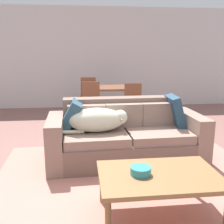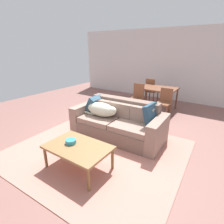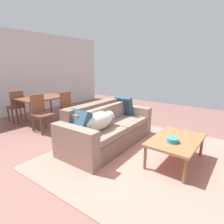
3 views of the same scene
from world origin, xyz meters
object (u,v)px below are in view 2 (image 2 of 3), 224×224
Objects in this scene: throw_pillow_by_right_arm at (151,115)px; bowl_on_coffee_table at (71,141)px; throw_pillow_by_left_arm at (94,104)px; dog_on_left_cushion at (102,110)px; dining_table at (158,90)px; dining_chair_near_right at (164,101)px; coffee_table at (78,148)px; couch at (119,123)px; dining_chair_near_left at (137,97)px; dining_chair_far_left at (151,90)px.

throw_pillow_by_right_arm is 1.72m from bowl_on_coffee_table.
throw_pillow_by_left_arm is at bearing 114.99° from bowl_on_coffee_table.
dog_on_left_cushion is 0.76× the size of dining_table.
throw_pillow_by_left_arm is 2.15m from dining_chair_near_right.
dog_on_left_cushion is at bearing -99.17° from dining_table.
dog_on_left_cushion is 0.85× the size of coffee_table.
couch is at bearing -90.57° from dining_table.
couch is 2.34× the size of dining_chair_near_left.
couch is 0.82m from throw_pillow_by_left_arm.
throw_pillow_by_right_arm reaches higher than bowl_on_coffee_table.
coffee_table is (0.84, -1.44, -0.26)m from throw_pillow_by_left_arm.
couch is at bearing -76.83° from dining_chair_near_left.
coffee_table is 3.21m from dining_chair_near_left.
bowl_on_coffee_table is 3.18m from dining_chair_near_left.
bowl_on_coffee_table is (0.29, -1.28, -0.15)m from dog_on_left_cushion.
throw_pillow_by_right_arm is (0.75, 0.09, 0.33)m from couch.
couch is at bearing 103.92° from dining_chair_far_left.
dining_chair_near_right reaches higher than dining_table.
bowl_on_coffee_table is 0.20× the size of dining_chair_near_left.
throw_pillow_by_left_arm is 0.47× the size of dining_chair_near_left.
dog_on_left_cushion is at bearing -111.77° from dining_chair_near_right.
couch is 2.41m from dining_table.
dining_chair_far_left reaches higher than throw_pillow_by_right_arm.
dining_chair_far_left is (-0.90, 1.16, 0.02)m from dining_chair_near_right.
coffee_table is (-0.67, -1.50, -0.27)m from throw_pillow_by_right_arm.
dog_on_left_cushion is 2.01× the size of throw_pillow_by_right_arm.
throw_pillow_by_left_arm is 1.51m from throw_pillow_by_right_arm.
dining_chair_far_left is at bearing 96.21° from couch.
dining_chair_near_right is at bearing -53.04° from dining_table.
throw_pillow_by_right_arm reaches higher than dining_table.
dining_table is 1.31× the size of dining_chair_near_left.
dining_chair_near_right is at bearing 63.93° from dog_on_left_cushion.
dining_chair_near_right is at bearing 73.18° from couch.
throw_pillow_by_left_arm is 0.94× the size of throw_pillow_by_right_arm.
coffee_table is 1.24× the size of dining_chair_near_right.
dog_on_left_cushion is at bearing -23.02° from throw_pillow_by_left_arm.
dining_chair_far_left is at bearing 90.84° from dining_chair_near_left.
dining_chair_near_right is at bearing 2.00° from dining_chair_near_left.
throw_pillow_by_right_arm is (1.13, 0.21, 0.04)m from dog_on_left_cushion.
throw_pillow_by_right_arm is at bearing -72.41° from dining_table.
dining_table is at bearing 129.27° from dining_chair_near_right.
throw_pillow_by_right_arm reaches higher than throw_pillow_by_left_arm.
couch is 2.47× the size of dining_chair_near_right.
throw_pillow_by_left_arm is at bearing -108.37° from dining_table.
dining_chair_near_right is (1.23, 1.75, -0.16)m from throw_pillow_by_left_arm.
coffee_table is at bearing -72.13° from dog_on_left_cushion.
couch is 1.99× the size of coffee_table.
couch reaches higher than bowl_on_coffee_table.
throw_pillow_by_right_arm is at bearing -78.36° from dining_chair_near_right.
dining_table is 1.30× the size of dining_chair_far_left.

